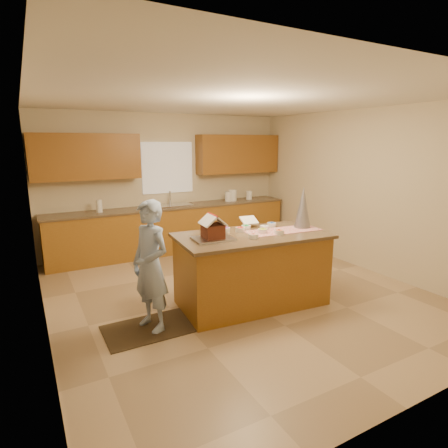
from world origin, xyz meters
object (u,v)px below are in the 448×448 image
at_px(tinsel_tree, 303,207).
at_px(boy, 151,266).
at_px(island_base, 252,271).
at_px(gingerbread_house, 213,229).

distance_m(tinsel_tree, boy, 2.27).
bearing_deg(island_base, gingerbread_house, -174.81).
relative_size(tinsel_tree, boy, 0.38).
xyz_separation_m(island_base, boy, (-1.39, -0.03, 0.31)).
bearing_deg(gingerbread_house, island_base, 0.25).
distance_m(tinsel_tree, gingerbread_house, 1.41).
height_order(boy, gingerbread_house, boy).
xyz_separation_m(island_base, tinsel_tree, (0.82, -0.02, 0.80)).
relative_size(island_base, tinsel_tree, 3.27).
height_order(island_base, gingerbread_house, gingerbread_house).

